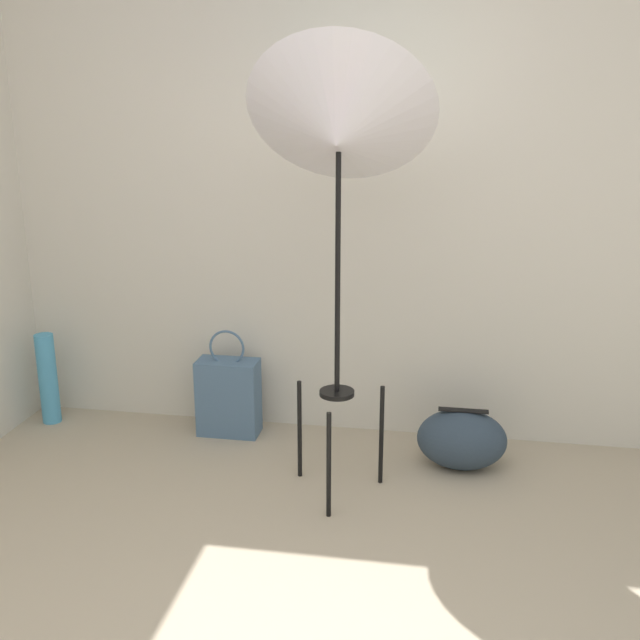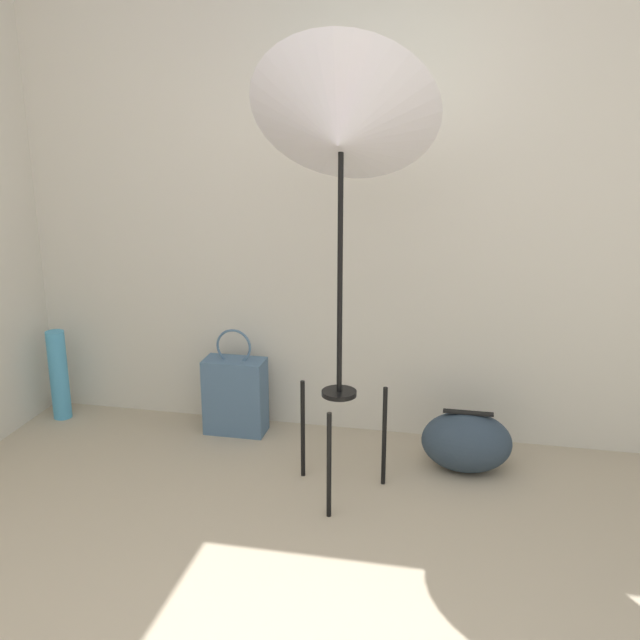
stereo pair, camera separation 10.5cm
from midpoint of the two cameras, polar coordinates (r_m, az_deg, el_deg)
wall_back at (r=3.64m, az=3.71°, el=10.90°), size 8.00×0.05×2.60m
photo_umbrella at (r=2.94m, az=2.67°, el=14.16°), size 0.75×0.64×1.89m
tote_bag at (r=3.85m, az=-5.69°, el=-5.71°), size 0.31×0.16×0.55m
duffel_bag at (r=3.55m, az=11.94°, el=-9.07°), size 0.41×0.28×0.29m
paper_roll at (r=4.21m, az=-18.60°, el=-4.00°), size 0.10×0.10×0.48m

